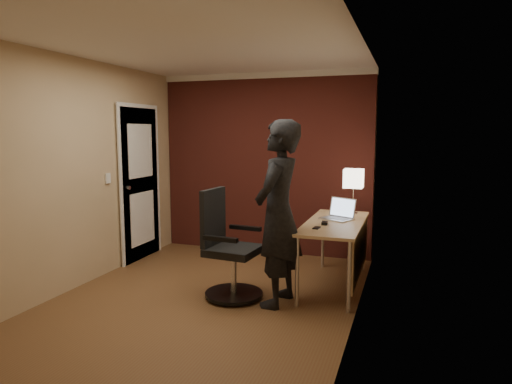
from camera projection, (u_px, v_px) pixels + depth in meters
room at (236, 157)px, 6.05m from camera, size 4.00×4.00×4.00m
desk at (341, 234)px, 4.95m from camera, size 0.60×1.50×0.73m
desk_lamp at (354, 179)px, 5.38m from camera, size 0.22×0.22×0.54m
laptop at (339, 213)px, 5.11m from camera, size 0.41×0.38×0.23m
mouse at (325, 223)px, 4.80m from camera, size 0.07×0.11×0.03m
phone at (317, 228)px, 4.62m from camera, size 0.07×0.12×0.01m
office_chair at (228, 251)px, 4.68m from camera, size 0.60×0.64×1.10m
person at (278, 214)px, 4.44m from camera, size 0.50×0.70×1.82m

